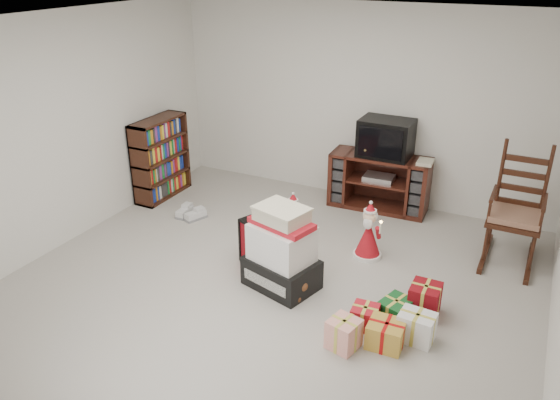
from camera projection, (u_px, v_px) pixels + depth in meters
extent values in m
cube|color=#A49F96|center=(270.00, 287.00, 5.40)|extent=(5.00, 5.00, 0.01)
cube|color=silver|center=(268.00, 23.00, 4.37)|extent=(5.00, 5.00, 0.01)
cube|color=silver|center=(360.00, 105.00, 6.92)|extent=(5.00, 0.01, 2.50)
cube|color=silver|center=(48.00, 323.00, 2.85)|extent=(5.00, 0.01, 2.50)
cube|color=silver|center=(64.00, 131.00, 5.90)|extent=(0.01, 5.00, 2.50)
cube|color=#461D14|center=(379.00, 182.00, 6.93)|extent=(1.26, 0.49, 0.71)
cube|color=silver|center=(379.00, 178.00, 6.88)|extent=(0.38, 0.28, 0.07)
cube|color=#37160F|center=(161.00, 158.00, 7.21)|extent=(0.29, 0.88, 1.07)
cube|color=#37160F|center=(514.00, 221.00, 5.66)|extent=(0.53, 0.51, 0.05)
cube|color=#9C6C55|center=(515.00, 216.00, 5.63)|extent=(0.49, 0.47, 0.06)
cube|color=#37160F|center=(524.00, 174.00, 5.67)|extent=(0.45, 0.06, 0.81)
cube|color=#37160F|center=(507.00, 258.00, 5.84)|extent=(0.53, 0.87, 0.06)
cube|color=black|center=(282.00, 273.00, 5.35)|extent=(0.77, 0.65, 0.30)
cube|color=white|center=(282.00, 243.00, 5.21)|extent=(0.65, 0.56, 0.37)
cube|color=#B41420|center=(282.00, 223.00, 5.13)|extent=(0.67, 0.47, 0.05)
cube|color=beige|center=(282.00, 215.00, 5.09)|extent=(0.53, 0.45, 0.12)
cube|color=maroon|center=(259.00, 244.00, 5.66)|extent=(0.44, 0.34, 0.51)
cube|color=black|center=(263.00, 213.00, 5.60)|extent=(0.20, 0.11, 0.03)
ellipsoid|color=brown|center=(294.00, 283.00, 5.22)|extent=(0.26, 0.22, 0.27)
sphere|color=brown|center=(292.00, 270.00, 5.13)|extent=(0.17, 0.17, 0.17)
cone|color=#A2111A|center=(368.00, 239.00, 5.85)|extent=(0.30, 0.30, 0.43)
sphere|color=beige|center=(370.00, 217.00, 5.74)|extent=(0.14, 0.14, 0.14)
cone|color=#A2111A|center=(371.00, 207.00, 5.69)|extent=(0.13, 0.13, 0.11)
cylinder|color=silver|center=(380.00, 228.00, 5.60)|extent=(0.02, 0.02, 0.13)
cone|color=#A2111A|center=(293.00, 222.00, 6.28)|extent=(0.25, 0.25, 0.36)
sphere|color=beige|center=(293.00, 205.00, 6.18)|extent=(0.12, 0.12, 0.12)
cone|color=#A2111A|center=(293.00, 197.00, 6.14)|extent=(0.11, 0.11, 0.09)
cylinder|color=silver|center=(300.00, 213.00, 6.06)|extent=(0.02, 0.02, 0.11)
cube|color=silver|center=(184.00, 212.00, 6.82)|extent=(0.13, 0.28, 0.10)
cube|color=silver|center=(196.00, 215.00, 6.75)|extent=(0.21, 0.30, 0.10)
cube|color=#B41420|center=(365.00, 315.00, 4.76)|extent=(0.26, 0.26, 0.26)
cube|color=#175D2A|center=(395.00, 306.00, 4.88)|extent=(0.26, 0.26, 0.26)
cube|color=gold|center=(388.00, 333.00, 4.54)|extent=(0.26, 0.26, 0.26)
cube|color=white|center=(346.00, 336.00, 4.50)|extent=(0.26, 0.26, 0.26)
cube|color=white|center=(417.00, 326.00, 4.62)|extent=(0.26, 0.26, 0.26)
cube|color=maroon|center=(422.00, 300.00, 4.96)|extent=(0.26, 0.26, 0.26)
cube|color=black|center=(386.00, 138.00, 6.69)|extent=(0.64, 0.46, 0.47)
cube|color=black|center=(380.00, 143.00, 6.50)|extent=(0.54, 0.03, 0.37)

